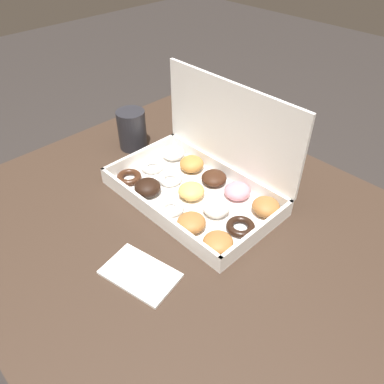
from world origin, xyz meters
The scene contains 5 objects.
ground_plane centered at (0.00, 0.00, 0.00)m, with size 8.00×8.00×0.00m, color #2D2826.
dining_table centered at (0.00, 0.00, 0.60)m, with size 0.98×0.85×0.70m.
donut_box centered at (-0.03, 0.10, 0.74)m, with size 0.40×0.24×0.25m.
coffee_mug centered at (-0.31, 0.11, 0.76)m, with size 0.08×0.08×0.11m.
paper_napkin centered at (0.06, -0.16, 0.70)m, with size 0.16×0.12×0.01m.
Camera 1 is at (0.45, -0.40, 1.28)m, focal length 35.00 mm.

